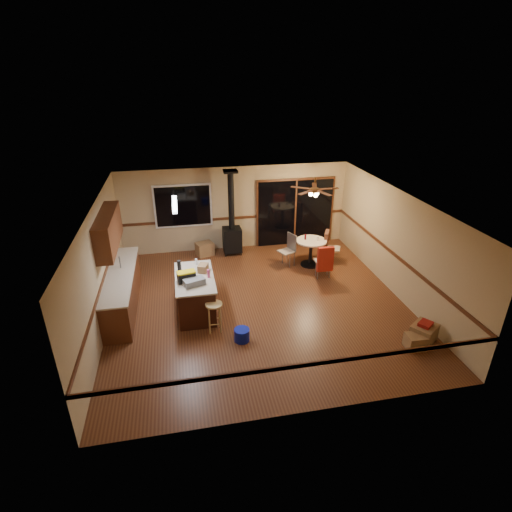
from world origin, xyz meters
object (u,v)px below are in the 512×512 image
object	(u,v)px
wood_stove	(232,231)
dining_table	(311,248)
chair_right	(327,243)
chair_near	(325,259)
blue_bucket	(242,335)
box_corner_b	(415,342)
chair_left	(289,246)
box_under_window	(205,249)
toolbox_black	(186,277)
box_corner_a	(424,333)
toolbox_grey	(194,282)
kitchen_island	(196,294)
bar_stool	(214,317)

from	to	relation	value
wood_stove	dining_table	bearing A→B (deg)	-30.72
chair_right	dining_table	bearing A→B (deg)	-166.38
wood_stove	chair_near	distance (m)	3.08
chair_near	blue_bucket	bearing A→B (deg)	-139.30
wood_stove	dining_table	world-z (taller)	wood_stove
chair_near	box_corner_b	distance (m)	3.34
chair_right	box_corner_b	distance (m)	4.27
blue_bucket	box_corner_b	world-z (taller)	box_corner_b
chair_left	box_under_window	size ratio (longest dim) A/B	1.06
wood_stove	toolbox_black	world-z (taller)	wood_stove
chair_right	box_corner_a	world-z (taller)	chair_right
toolbox_grey	chair_left	size ratio (longest dim) A/B	0.86
kitchen_island	box_corner_a	size ratio (longest dim) A/B	3.25
toolbox_grey	box_under_window	distance (m)	3.59
kitchen_island	blue_bucket	bearing A→B (deg)	-57.54
kitchen_island	toolbox_grey	world-z (taller)	toolbox_grey
chair_left	wood_stove	bearing A→B (deg)	143.58
chair_right	box_corner_b	bearing A→B (deg)	-85.07
chair_left	chair_near	xyz separation A→B (m)	(0.70, -1.02, 0.01)
wood_stove	kitchen_island	bearing A→B (deg)	-113.09
toolbox_grey	kitchen_island	bearing A→B (deg)	86.84
box_corner_a	wood_stove	bearing A→B (deg)	122.52
box_corner_b	blue_bucket	bearing A→B (deg)	164.71
blue_bucket	dining_table	size ratio (longest dim) A/B	0.37
toolbox_grey	chair_left	bearing A→B (deg)	39.23
kitchen_island	toolbox_black	world-z (taller)	toolbox_black
blue_bucket	chair_left	xyz separation A→B (m)	(1.94, 3.30, 0.45)
toolbox_grey	box_under_window	bearing A→B (deg)	82.27
box_corner_a	box_corner_b	distance (m)	0.34
wood_stove	blue_bucket	size ratio (longest dim) A/B	7.68
toolbox_black	box_corner_a	size ratio (longest dim) A/B	0.75
box_corner_a	bar_stool	bearing A→B (deg)	163.67
toolbox_black	chair_near	world-z (taller)	toolbox_black
bar_stool	blue_bucket	world-z (taller)	bar_stool
chair_near	dining_table	bearing A→B (deg)	96.40
toolbox_black	bar_stool	distance (m)	1.10
dining_table	box_under_window	bearing A→B (deg)	156.23
dining_table	wood_stove	bearing A→B (deg)	149.28
chair_left	box_under_window	distance (m)	2.66
kitchen_island	chair_left	world-z (taller)	chair_left
wood_stove	toolbox_grey	xyz separation A→B (m)	(-1.32, -3.42, 0.24)
toolbox_black	chair_left	xyz separation A→B (m)	(2.98, 2.12, -0.42)
bar_stool	blue_bucket	xyz separation A→B (m)	(0.52, -0.48, -0.20)
dining_table	chair_right	bearing A→B (deg)	13.62
box_under_window	chair_near	bearing A→B (deg)	-35.56
dining_table	box_under_window	xyz separation A→B (m)	(-2.96, 1.30, -0.33)
toolbox_grey	blue_bucket	world-z (taller)	toolbox_grey
chair_left	chair_right	xyz separation A→B (m)	(1.14, -0.01, 0.01)
toolbox_black	dining_table	world-z (taller)	toolbox_black
dining_table	blue_bucket	bearing A→B (deg)	-128.87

